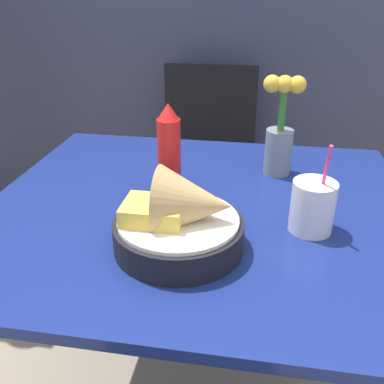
# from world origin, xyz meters

# --- Properties ---
(dining_table) EXTENTS (1.01, 0.89, 0.74)m
(dining_table) POSITION_xyz_m (0.00, 0.00, 0.63)
(dining_table) COLOR navy
(dining_table) RESTS_ON ground_plane
(chair_far_window) EXTENTS (0.40, 0.40, 0.90)m
(chair_far_window) POSITION_xyz_m (-0.09, 0.86, 0.52)
(chair_far_window) COLOR black
(chair_far_window) RESTS_ON ground_plane
(food_basket) EXTENTS (0.26, 0.26, 0.17)m
(food_basket) POSITION_xyz_m (-0.00, -0.18, 0.80)
(food_basket) COLOR black
(food_basket) RESTS_ON dining_table
(ketchup_bottle) EXTENTS (0.06, 0.06, 0.22)m
(ketchup_bottle) POSITION_xyz_m (-0.08, 0.07, 0.85)
(ketchup_bottle) COLOR red
(ketchup_bottle) RESTS_ON dining_table
(drink_cup) EXTENTS (0.09, 0.09, 0.20)m
(drink_cup) POSITION_xyz_m (0.25, -0.07, 0.79)
(drink_cup) COLOR silver
(drink_cup) RESTS_ON dining_table
(flower_vase) EXTENTS (0.11, 0.07, 0.27)m
(flower_vase) POSITION_xyz_m (0.19, 0.22, 0.86)
(flower_vase) COLOR gray
(flower_vase) RESTS_ON dining_table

